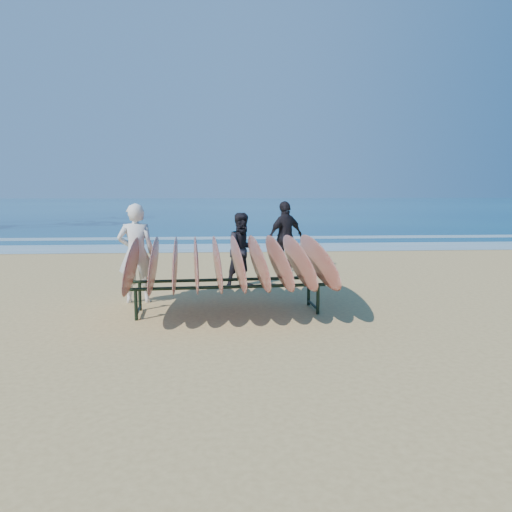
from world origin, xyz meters
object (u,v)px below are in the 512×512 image
Objects in this scene: surfboard_rack at (227,262)px; person_white at (136,253)px; person_dark_a at (243,250)px; person_dark_b at (285,236)px.

person_white is (-1.64, 0.87, 0.04)m from surfboard_rack.
person_dark_a is at bearing 76.94° from surfboard_rack.
person_white reaches higher than person_dark_a.
person_dark_b is at bearing 33.14° from person_dark_a.
person_white is 1.15× the size of person_dark_a.
person_dark_a reaches higher than surfboard_rack.
person_dark_a is (2.01, 1.33, -0.12)m from person_white.
person_dark_a is at bearing -151.06° from person_white.
person_white is 4.55m from person_dark_b.
person_dark_b is at bearing -138.59° from person_white.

